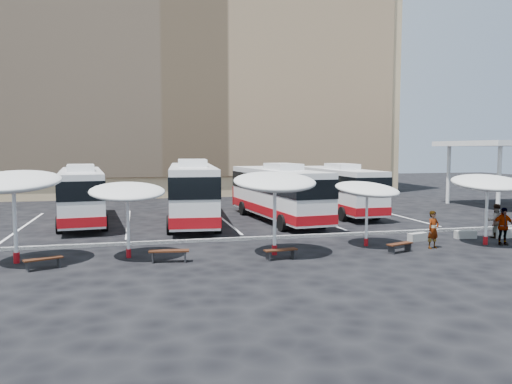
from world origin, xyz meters
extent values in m
plane|color=black|center=(0.00, 0.00, 0.00)|extent=(120.00, 120.00, 0.00)
cube|color=tan|center=(0.00, 32.00, 12.50)|extent=(42.00, 18.00, 25.00)
cube|color=tan|center=(0.00, 22.90, 12.00)|extent=(40.00, 0.30, 20.00)
cylinder|color=white|center=(20.00, 7.00, 2.40)|extent=(0.30, 0.30, 4.80)
cylinder|color=white|center=(20.00, 13.00, 2.40)|extent=(0.30, 0.30, 4.80)
cube|color=black|center=(0.00, 0.50, 0.07)|extent=(34.00, 0.25, 0.15)
cube|color=white|center=(-12.00, 8.00, 0.01)|extent=(0.15, 12.00, 0.01)
cube|color=white|center=(-6.00, 8.00, 0.01)|extent=(0.15, 12.00, 0.01)
cube|color=white|center=(0.00, 8.00, 0.01)|extent=(0.15, 12.00, 0.01)
cube|color=white|center=(6.00, 8.00, 0.01)|extent=(0.15, 12.00, 0.01)
cube|color=white|center=(12.00, 8.00, 0.01)|extent=(0.15, 12.00, 0.01)
cube|color=white|center=(-8.78, 8.65, 1.85)|extent=(3.50, 11.57, 2.85)
cube|color=black|center=(-8.78, 8.65, 2.42)|extent=(3.56, 11.63, 1.04)
cube|color=#9D0B11|center=(-8.78, 8.65, 0.81)|extent=(3.56, 11.63, 0.52)
cube|color=#9D0B11|center=(-9.35, 14.31, 1.14)|extent=(2.44, 0.43, 1.33)
cube|color=white|center=(-8.69, 7.70, 3.46)|extent=(1.80, 2.98, 0.38)
cylinder|color=black|center=(-10.30, 11.83, 0.47)|extent=(0.43, 0.98, 0.95)
cylinder|color=black|center=(-7.94, 12.07, 0.47)|extent=(0.43, 0.98, 0.95)
cylinder|color=black|center=(-9.58, 4.75, 0.47)|extent=(0.43, 0.98, 0.95)
cylinder|color=black|center=(-7.22, 4.99, 0.47)|extent=(0.43, 0.98, 0.95)
cube|color=white|center=(-2.10, 7.09, 2.01)|extent=(3.63, 12.53, 3.09)
cube|color=black|center=(-2.10, 7.09, 2.63)|extent=(3.69, 12.60, 1.13)
cube|color=#9D0B11|center=(-2.10, 7.09, 0.88)|extent=(3.69, 12.60, 0.57)
cube|color=#9D0B11|center=(-1.57, 13.24, 1.24)|extent=(2.64, 0.43, 1.44)
cube|color=white|center=(-2.19, 6.06, 3.76)|extent=(1.91, 3.22, 0.41)
cylinder|color=black|center=(-3.07, 10.79, 0.51)|extent=(0.45, 1.06, 1.03)
cylinder|color=black|center=(-0.51, 10.57, 0.51)|extent=(0.45, 1.06, 1.03)
cylinder|color=black|center=(-3.74, 3.10, 0.51)|extent=(0.45, 1.06, 1.03)
cylinder|color=black|center=(-1.17, 2.87, 0.51)|extent=(0.45, 1.06, 1.03)
cube|color=white|center=(3.23, 6.52, 1.87)|extent=(3.54, 11.69, 2.88)
cube|color=black|center=(3.23, 6.52, 2.45)|extent=(3.60, 11.76, 1.06)
cube|color=#9D0B11|center=(3.23, 6.52, 0.82)|extent=(3.60, 11.76, 0.53)
cube|color=#9D0B11|center=(2.66, 12.25, 1.15)|extent=(2.46, 0.44, 1.34)
cube|color=white|center=(3.33, 5.57, 3.50)|extent=(1.81, 3.02, 0.38)
cylinder|color=black|center=(1.70, 9.74, 0.48)|extent=(0.43, 0.99, 0.96)
cylinder|color=black|center=(4.09, 9.98, 0.48)|extent=(0.43, 0.99, 0.96)
cylinder|color=black|center=(2.42, 2.58, 0.48)|extent=(0.43, 0.99, 0.96)
cylinder|color=black|center=(4.81, 2.82, 0.48)|extent=(0.43, 0.99, 0.96)
cube|color=white|center=(8.32, 9.15, 1.81)|extent=(2.60, 11.17, 2.78)
cube|color=black|center=(8.32, 9.15, 2.36)|extent=(2.66, 11.23, 1.02)
cube|color=#9D0B11|center=(8.32, 9.15, 0.79)|extent=(2.66, 11.23, 0.51)
cube|color=#9D0B11|center=(8.18, 14.70, 1.11)|extent=(2.38, 0.25, 1.30)
cube|color=white|center=(8.34, 8.22, 3.38)|extent=(1.55, 2.82, 0.37)
cylinder|color=black|center=(7.08, 12.36, 0.46)|extent=(0.35, 0.93, 0.93)
cylinder|color=black|center=(9.39, 12.42, 0.46)|extent=(0.35, 0.93, 0.93)
cylinder|color=black|center=(7.26, 5.41, 0.46)|extent=(0.35, 0.93, 0.93)
cylinder|color=black|center=(9.57, 5.47, 0.46)|extent=(0.35, 0.93, 0.93)
cylinder|color=white|center=(-10.21, -2.31, 1.63)|extent=(0.17, 0.17, 3.26)
cylinder|color=#9D0B11|center=(-10.21, -2.31, 0.22)|extent=(0.27, 0.27, 0.43)
ellipsoid|color=silver|center=(-10.21, -2.31, 3.31)|extent=(4.12, 4.16, 1.12)
cylinder|color=white|center=(-5.83, -2.31, 1.39)|extent=(0.14, 0.14, 2.77)
cylinder|color=#9D0B11|center=(-5.83, -2.31, 0.18)|extent=(0.22, 0.22, 0.37)
ellipsoid|color=silver|center=(-5.83, -2.31, 2.82)|extent=(3.44, 3.48, 0.95)
cylinder|color=white|center=(0.34, -3.21, 1.57)|extent=(0.15, 0.15, 3.14)
cylinder|color=#9D0B11|center=(0.34, -3.21, 0.21)|extent=(0.24, 0.24, 0.42)
ellipsoid|color=silver|center=(0.34, -3.21, 3.20)|extent=(3.70, 3.74, 1.08)
cylinder|color=white|center=(5.10, -2.32, 1.33)|extent=(0.16, 0.16, 2.66)
cylinder|color=#9D0B11|center=(5.10, -2.32, 0.18)|extent=(0.25, 0.25, 0.35)
ellipsoid|color=silver|center=(5.10, -2.32, 2.70)|extent=(3.84, 3.87, 0.91)
cylinder|color=white|center=(10.83, -3.35, 1.47)|extent=(0.16, 0.16, 2.94)
cylinder|color=#9D0B11|center=(10.83, -3.35, 0.20)|extent=(0.26, 0.26, 0.39)
ellipsoid|color=silver|center=(10.83, -3.35, 2.99)|extent=(3.97, 4.01, 1.01)
cube|color=black|center=(-8.97, -3.68, 0.41)|extent=(1.45, 0.91, 0.06)
cube|color=black|center=(-9.49, -3.91, 0.19)|extent=(0.20, 0.35, 0.38)
cube|color=black|center=(-8.45, -3.45, 0.19)|extent=(0.20, 0.35, 0.38)
cube|color=black|center=(-4.21, -3.57, 0.46)|extent=(1.65, 0.63, 0.06)
cube|color=black|center=(-4.85, -3.49, 0.22)|extent=(0.12, 0.41, 0.43)
cube|color=black|center=(-3.57, -3.65, 0.22)|extent=(0.12, 0.41, 0.43)
cube|color=black|center=(0.34, -4.16, 0.40)|extent=(1.45, 0.56, 0.06)
cube|color=black|center=(-0.22, -4.23, 0.19)|extent=(0.10, 0.36, 0.38)
cube|color=black|center=(0.90, -4.08, 0.19)|extent=(0.10, 0.36, 0.38)
cube|color=black|center=(5.88, -4.06, 0.39)|extent=(1.41, 0.81, 0.05)
cube|color=black|center=(5.36, -4.25, 0.18)|extent=(0.17, 0.34, 0.36)
cube|color=black|center=(6.39, -3.87, 0.18)|extent=(0.17, 0.34, 0.36)
cube|color=gray|center=(8.16, -1.76, 0.20)|extent=(1.13, 0.65, 0.40)
cube|color=gray|center=(10.95, -1.68, 0.20)|extent=(1.12, 0.52, 0.40)
cube|color=gray|center=(13.10, -1.98, 0.24)|extent=(1.29, 0.45, 0.48)
imported|color=black|center=(7.84, -3.56, 0.87)|extent=(0.72, 0.56, 1.75)
imported|color=black|center=(12.56, -1.91, 0.88)|extent=(1.02, 0.89, 1.77)
imported|color=black|center=(11.57, -3.61, 0.90)|extent=(1.12, 0.63, 1.81)
camera|label=1|loc=(-5.44, -23.79, 4.61)|focal=35.00mm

